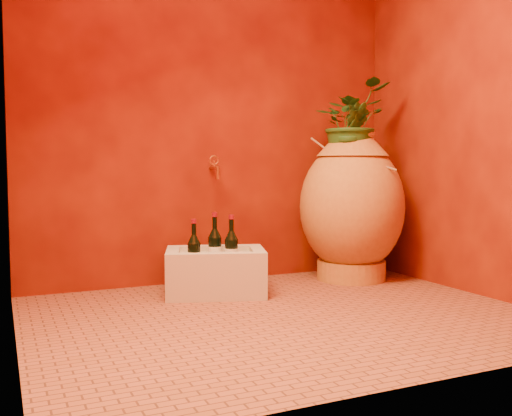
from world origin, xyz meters
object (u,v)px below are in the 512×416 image
stone_basin (216,273)px  wine_bottle_b (194,255)px  wine_bottle_a (215,249)px  wine_bottle_c (231,251)px  amphora (352,206)px  wall_tap (215,166)px

stone_basin → wine_bottle_b: wine_bottle_b is taller
stone_basin → wine_bottle_a: 0.14m
wine_bottle_b → wine_bottle_c: wine_bottle_c is taller
amphora → wall_tap: amphora is taller
amphora → stone_basin: (-0.98, -0.05, -0.36)m
amphora → stone_basin: bearing=-177.1°
wine_bottle_a → wine_bottle_c: 0.12m
amphora → wall_tap: bearing=162.5°
stone_basin → wall_tap: wall_tap is taller
wine_bottle_c → amphora: bearing=7.6°
wine_bottle_b → wine_bottle_a: bearing=31.4°
stone_basin → wine_bottle_a: bearing=77.9°
wall_tap → wine_bottle_b: bearing=-124.5°
wine_bottle_b → wall_tap: size_ratio=2.03×
wine_bottle_b → amphora: bearing=6.3°
wine_bottle_a → wine_bottle_c: (0.07, -0.09, -0.00)m
wine_bottle_b → wine_bottle_c: size_ratio=0.95×
wine_bottle_c → wall_tap: bearing=83.5°
wine_bottle_a → wall_tap: bearing=69.4°
amphora → wine_bottle_b: size_ratio=3.18×
amphora → wine_bottle_a: 1.00m
wine_bottle_a → wine_bottle_b: wine_bottle_a is taller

